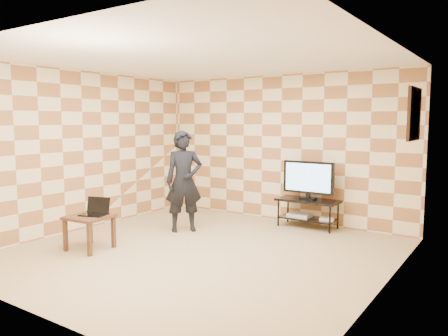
{
  "coord_description": "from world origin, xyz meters",
  "views": [
    {
      "loc": [
        3.67,
        -4.82,
        1.86
      ],
      "look_at": [
        0.0,
        0.6,
        1.15
      ],
      "focal_mm": 35.0,
      "sensor_mm": 36.0,
      "label": 1
    }
  ],
  "objects_px": {
    "tv": "(308,178)",
    "side_table": "(89,222)",
    "tv_stand": "(308,207)",
    "person": "(184,181)"
  },
  "relations": [
    {
      "from": "tv",
      "to": "side_table",
      "type": "xyz_separation_m",
      "value": [
        -2.09,
        -2.99,
        -0.46
      ]
    },
    {
      "from": "side_table",
      "to": "person",
      "type": "distance_m",
      "value": 1.73
    },
    {
      "from": "tv_stand",
      "to": "side_table",
      "type": "xyz_separation_m",
      "value": [
        -2.09,
        -2.99,
        0.04
      ]
    },
    {
      "from": "tv_stand",
      "to": "person",
      "type": "relative_size",
      "value": 0.63
    },
    {
      "from": "tv",
      "to": "person",
      "type": "bearing_deg",
      "value": -139.93
    },
    {
      "from": "tv_stand",
      "to": "person",
      "type": "distance_m",
      "value": 2.2
    },
    {
      "from": "person",
      "to": "side_table",
      "type": "bearing_deg",
      "value": -153.47
    },
    {
      "from": "tv",
      "to": "side_table",
      "type": "height_order",
      "value": "tv"
    },
    {
      "from": "tv",
      "to": "side_table",
      "type": "relative_size",
      "value": 1.49
    },
    {
      "from": "tv_stand",
      "to": "tv",
      "type": "height_order",
      "value": "tv"
    }
  ]
}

